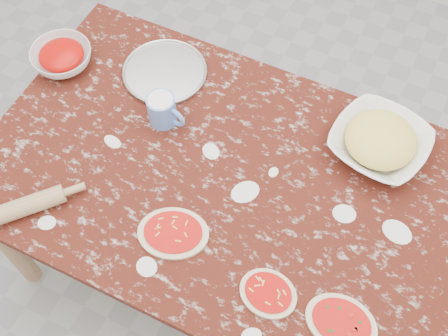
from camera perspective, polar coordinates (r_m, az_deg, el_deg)
ground at (r=2.49m, az=-0.00°, el=-9.43°), size 4.00×4.00×0.00m
worktable at (r=1.88m, az=-0.00°, el=-2.06°), size 1.60×1.00×0.75m
pizza_tray at (r=2.07m, az=-6.09°, el=9.75°), size 0.35×0.35×0.01m
sauce_bowl at (r=2.15m, az=-16.27°, el=10.83°), size 0.27×0.27×0.07m
cheese_bowl at (r=1.90m, az=15.62°, el=2.45°), size 0.37×0.37×0.08m
flour_mug at (r=1.90m, az=-6.30°, el=5.95°), size 0.15×0.10×0.11m
pizza_left at (r=1.72m, az=-5.24°, el=-6.66°), size 0.26×0.24×0.02m
pizza_mid at (r=1.65m, az=4.55°, el=-12.70°), size 0.18×0.16×0.02m
pizza_right at (r=1.65m, az=11.93°, el=-15.25°), size 0.21×0.16×0.02m
rolling_pin at (r=1.84m, az=-20.47°, el=-3.98°), size 0.24×0.26×0.06m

